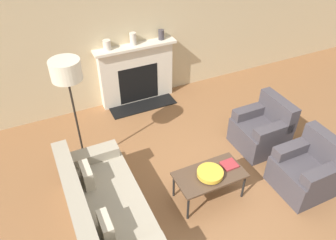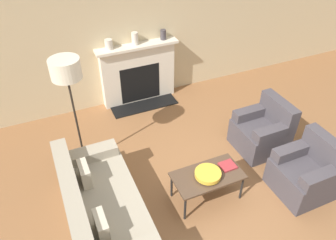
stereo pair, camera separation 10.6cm
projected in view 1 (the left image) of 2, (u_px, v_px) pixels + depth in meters
ground_plane at (224, 197)px, 4.69m from camera, size 18.00×18.00×0.00m
wall_back at (142, 27)px, 5.98m from camera, size 18.00×0.06×2.90m
fireplace at (137, 74)px, 6.33m from camera, size 1.56×0.59×1.19m
couch at (105, 211)px, 4.11m from camera, size 0.90×1.90×0.84m
armchair_near at (307, 170)px, 4.65m from camera, size 0.75×0.74×0.87m
armchair_far at (262, 130)px, 5.38m from camera, size 0.75×0.74×0.87m
coffee_table at (210, 176)px, 4.45m from camera, size 0.96×0.51×0.45m
bowl at (210, 173)px, 4.37m from camera, size 0.36×0.36×0.08m
book at (229, 164)px, 4.55m from camera, size 0.21×0.20×0.02m
floor_lamp at (67, 77)px, 4.26m from camera, size 0.41×0.41×1.82m
mantel_vase_left at (107, 45)px, 5.74m from camera, size 0.14×0.14×0.18m
mantel_vase_center_left at (133, 39)px, 5.89m from camera, size 0.12×0.12×0.23m
mantel_vase_center_right at (161, 35)px, 6.09m from camera, size 0.11×0.11×0.19m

